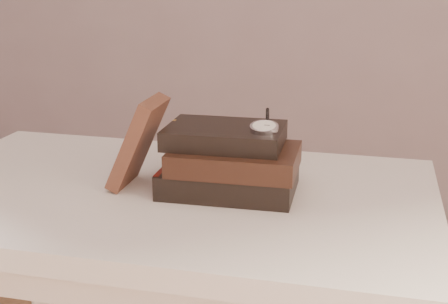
# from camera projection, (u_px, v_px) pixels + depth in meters

# --- Properties ---
(table) EXTENTS (1.00, 0.60, 0.75)m
(table) POSITION_uv_depth(u_px,v_px,m) (168.00, 233.00, 1.19)
(table) COLOR silver
(table) RESTS_ON ground
(book_stack) EXTENTS (0.25, 0.18, 0.12)m
(book_stack) POSITION_uv_depth(u_px,v_px,m) (230.00, 162.00, 1.13)
(book_stack) COLOR black
(book_stack) RESTS_ON table
(journal) EXTENTS (0.10, 0.11, 0.17)m
(journal) POSITION_uv_depth(u_px,v_px,m) (138.00, 142.00, 1.15)
(journal) COLOR #3E2018
(journal) RESTS_ON table
(pocket_watch) EXTENTS (0.05, 0.15, 0.02)m
(pocket_watch) POSITION_uv_depth(u_px,v_px,m) (264.00, 126.00, 1.09)
(pocket_watch) COLOR silver
(pocket_watch) RESTS_ON book_stack
(eyeglasses) EXTENTS (0.10, 0.12, 0.05)m
(eyeglasses) POSITION_uv_depth(u_px,v_px,m) (196.00, 140.00, 1.22)
(eyeglasses) COLOR silver
(eyeglasses) RESTS_ON book_stack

